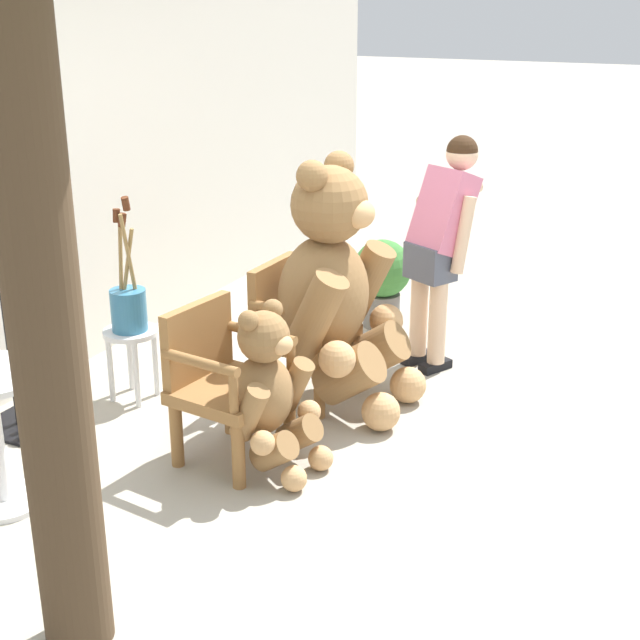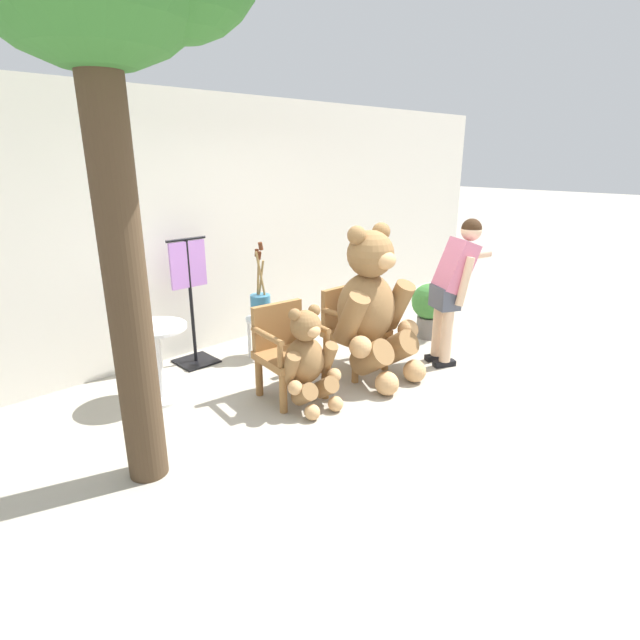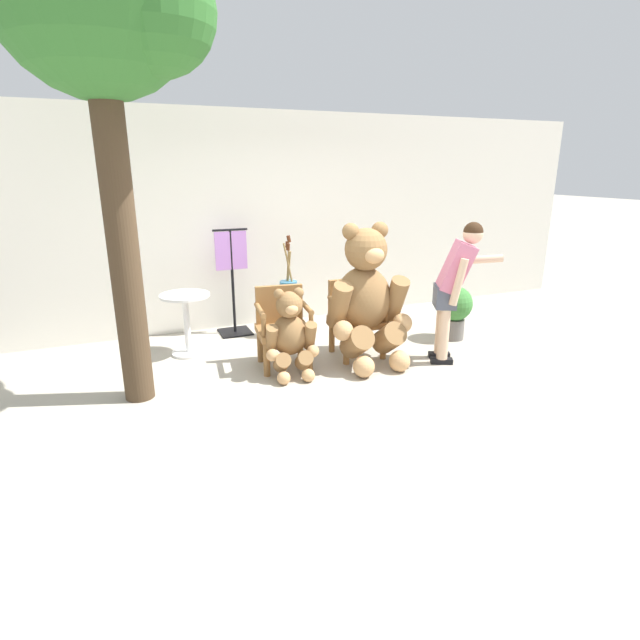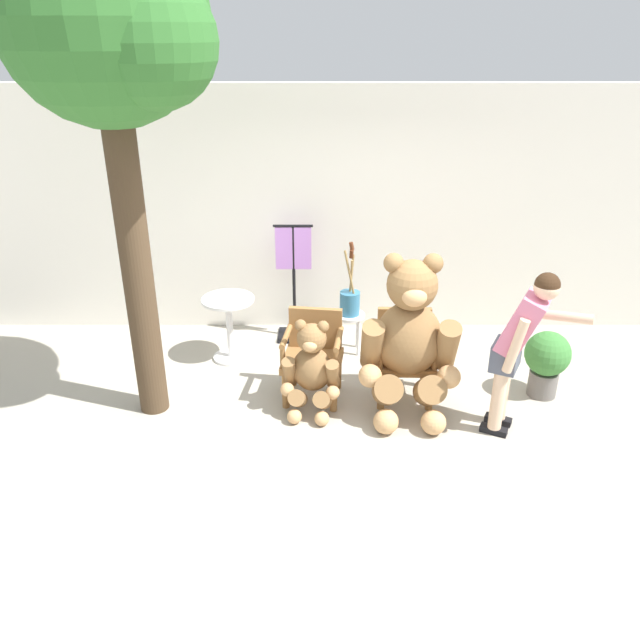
% 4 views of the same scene
% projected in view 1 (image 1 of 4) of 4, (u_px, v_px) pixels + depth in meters
% --- Properties ---
extents(ground_plane, '(60.00, 60.00, 0.00)m').
position_uv_depth(ground_plane, '(378.00, 448.00, 5.02)').
color(ground_plane, '#A8A091').
extents(back_wall, '(10.00, 0.16, 2.80)m').
position_uv_depth(back_wall, '(24.00, 167.00, 5.51)').
color(back_wall, silver).
rests_on(back_wall, ground).
extents(wooden_chair_left, '(0.62, 0.59, 0.86)m').
position_uv_depth(wooden_chair_left, '(223.00, 379.00, 4.79)').
color(wooden_chair_left, olive).
rests_on(wooden_chair_left, ground).
extents(wooden_chair_right, '(0.57, 0.53, 0.86)m').
position_uv_depth(wooden_chair_right, '(297.00, 327.00, 5.54)').
color(wooden_chair_right, olive).
rests_on(wooden_chair_right, ground).
extents(teddy_bear_large, '(0.93, 0.88, 1.54)m').
position_uv_depth(teddy_bear_large, '(336.00, 288.00, 5.33)').
color(teddy_bear_large, olive).
rests_on(teddy_bear_large, ground).
extents(teddy_bear_small, '(0.56, 0.55, 0.92)m').
position_uv_depth(teddy_bear_small, '(269.00, 391.00, 4.67)').
color(teddy_bear_small, olive).
rests_on(teddy_bear_small, ground).
extents(person_visitor, '(0.83, 0.47, 1.55)m').
position_uv_depth(person_visitor, '(442.00, 234.00, 5.86)').
color(person_visitor, black).
rests_on(person_visitor, ground).
extents(white_stool, '(0.34, 0.34, 0.46)m').
position_uv_depth(white_stool, '(132.00, 346.00, 5.53)').
color(white_stool, silver).
rests_on(white_stool, ground).
extents(brush_bucket, '(0.22, 0.22, 0.84)m').
position_uv_depth(brush_bucket, '(128.00, 304.00, 5.43)').
color(brush_bucket, teal).
rests_on(brush_bucket, white_stool).
extents(potted_plant, '(0.44, 0.44, 0.68)m').
position_uv_depth(potted_plant, '(382.00, 277.00, 6.73)').
color(potted_plant, slate).
rests_on(potted_plant, ground).
extents(clothing_display_stand, '(0.44, 0.40, 1.36)m').
position_uv_depth(clothing_display_stand, '(5.00, 312.00, 5.03)').
color(clothing_display_stand, black).
rests_on(clothing_display_stand, ground).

